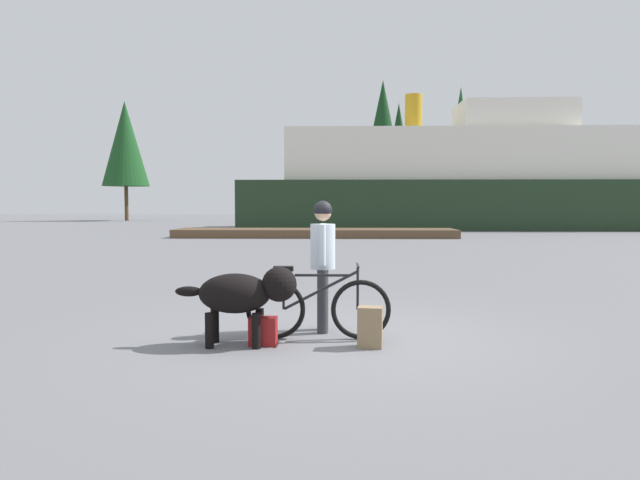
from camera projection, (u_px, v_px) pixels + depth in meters
ground_plane at (340, 339)px, 7.22m from camera, size 160.00×160.00×0.00m
bicycle at (317, 307)px, 7.19m from camera, size 1.78×0.44×0.92m
person_cyclist at (323, 253)px, 7.59m from camera, size 0.32×0.53×1.70m
dog at (244, 293)px, 6.86m from camera, size 1.43×0.55×0.93m
backpack at (370, 327)px, 6.78m from camera, size 0.30×0.23×0.47m
handbag_pannier at (263, 331)px, 6.89m from camera, size 0.33×0.20×0.34m
dock_pier at (315, 233)px, 28.68m from camera, size 13.56×2.66×0.40m
ferry_boat at (468, 182)px, 38.16m from camera, size 28.89×7.60×8.64m
pine_tree_far_left at (125, 144)px, 54.77m from camera, size 4.30×4.30×11.11m
pine_tree_center at (383, 135)px, 50.47m from camera, size 3.85×3.85×12.14m
pine_tree_far_right at (460, 143)px, 52.41m from camera, size 3.15×3.15×11.95m
pine_tree_mid_back at (399, 146)px, 59.05m from camera, size 3.13×3.13×11.64m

